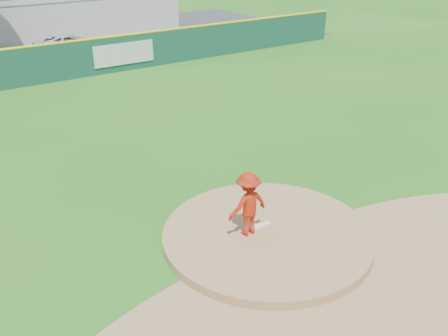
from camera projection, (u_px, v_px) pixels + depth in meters
ground at (267, 239)px, 13.16m from camera, size 120.00×120.00×0.00m
pitchers_mound at (267, 239)px, 13.16m from camera, size 5.50×5.50×0.50m
pitching_rubber at (260, 226)px, 13.27m from camera, size 0.60×0.15×0.04m
infield_dirt_arc at (353, 303)px, 10.94m from camera, size 15.40×15.40×0.01m
parking_lot at (11, 51)px, 33.15m from camera, size 44.00×16.00×0.02m
pitcher at (248, 204)px, 12.61m from camera, size 1.12×0.64×1.73m
van at (71, 43)px, 32.31m from camera, size 4.66×2.35×1.27m
pool_building_grp at (70, 9)px, 39.20m from camera, size 15.20×8.20×3.31m
fence_banners at (8, 70)px, 24.90m from camera, size 16.16×0.04×1.20m
outfield_fence at (50, 62)px, 26.02m from camera, size 40.00×0.14×2.07m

